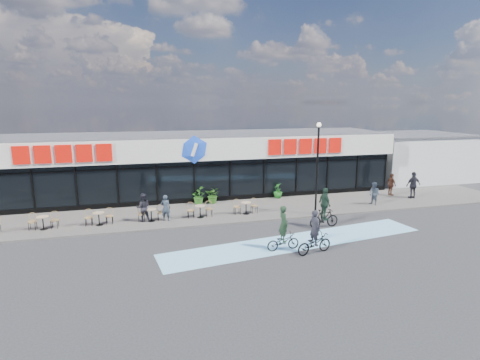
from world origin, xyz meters
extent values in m
plane|color=#28282B|center=(0.00, 0.00, 0.00)|extent=(120.00, 120.00, 0.00)
cube|color=#56514C|center=(0.00, 4.50, 0.05)|extent=(44.00, 5.00, 0.10)
cube|color=#7ABDE6|center=(4.00, -1.50, 0.01)|extent=(14.17, 4.13, 0.01)
cube|color=black|center=(0.00, 10.00, 1.50)|extent=(30.00, 6.00, 3.00)
cube|color=white|center=(0.00, 9.85, 3.75)|extent=(30.60, 6.30, 1.50)
cube|color=#47474C|center=(0.00, 10.00, 4.55)|extent=(30.60, 6.30, 0.10)
cube|color=#0D3994|center=(0.00, 6.96, 3.05)|extent=(30.60, 0.08, 0.18)
cube|color=black|center=(0.00, 6.97, 2.65)|extent=(30.00, 0.06, 0.08)
cube|color=black|center=(0.00, 6.98, 0.20)|extent=(30.00, 0.10, 0.40)
cube|color=#B90E06|center=(-8.00, 6.70, 3.80)|extent=(5.63, 0.18, 1.10)
cube|color=#B90E06|center=(8.00, 6.70, 3.80)|extent=(5.63, 0.18, 1.10)
ellipsoid|color=blue|center=(0.00, 6.70, 3.80)|extent=(1.90, 0.24, 1.90)
cylinder|color=black|center=(-10.00, 6.97, 1.50)|extent=(0.10, 0.10, 3.00)
cylinder|color=black|center=(-7.50, 6.97, 1.50)|extent=(0.10, 0.10, 3.00)
cylinder|color=black|center=(-5.00, 6.97, 1.50)|extent=(0.10, 0.10, 3.00)
cylinder|color=black|center=(-2.50, 6.97, 1.50)|extent=(0.10, 0.10, 3.00)
cylinder|color=black|center=(0.00, 6.97, 1.50)|extent=(0.10, 0.10, 3.00)
cylinder|color=black|center=(2.50, 6.97, 1.50)|extent=(0.10, 0.10, 3.00)
cylinder|color=black|center=(5.00, 6.97, 1.50)|extent=(0.10, 0.10, 3.00)
cylinder|color=black|center=(7.50, 6.97, 1.50)|extent=(0.10, 0.10, 3.00)
cylinder|color=black|center=(10.00, 6.97, 1.50)|extent=(0.10, 0.10, 3.00)
cylinder|color=black|center=(12.50, 6.97, 1.50)|extent=(0.10, 0.10, 3.00)
cylinder|color=black|center=(15.00, 6.97, 1.50)|extent=(0.10, 0.10, 3.00)
cube|color=silver|center=(20.50, 11.00, 2.00)|extent=(9.00, 7.00, 4.00)
cube|color=#47474C|center=(20.50, 11.00, 4.05)|extent=(9.20, 7.20, 0.12)
cylinder|color=black|center=(6.80, 2.30, 2.79)|extent=(0.12, 0.12, 5.39)
sphere|color=#FFF2CC|center=(6.80, 2.30, 5.59)|extent=(0.28, 0.28, 0.28)
cylinder|color=tan|center=(-8.75, 3.45, 0.82)|extent=(0.60, 0.60, 0.04)
cylinder|color=black|center=(-8.75, 3.45, 0.47)|extent=(0.06, 0.06, 0.70)
cylinder|color=black|center=(-8.75, 3.45, 0.11)|extent=(0.40, 0.40, 0.02)
cylinder|color=tan|center=(-5.89, 3.45, 0.82)|extent=(0.60, 0.60, 0.04)
cylinder|color=black|center=(-5.89, 3.45, 0.47)|extent=(0.06, 0.06, 0.70)
cylinder|color=black|center=(-5.89, 3.45, 0.11)|extent=(0.40, 0.40, 0.02)
cylinder|color=tan|center=(-3.03, 3.45, 0.82)|extent=(0.60, 0.60, 0.04)
cylinder|color=black|center=(-3.03, 3.45, 0.47)|extent=(0.06, 0.06, 0.70)
cylinder|color=black|center=(-3.03, 3.45, 0.11)|extent=(0.40, 0.40, 0.02)
cylinder|color=tan|center=(-0.18, 3.45, 0.82)|extent=(0.60, 0.60, 0.04)
cylinder|color=black|center=(-0.18, 3.45, 0.47)|extent=(0.06, 0.06, 0.70)
cylinder|color=black|center=(-0.18, 3.45, 0.11)|extent=(0.40, 0.40, 0.02)
cylinder|color=tan|center=(2.68, 3.45, 0.82)|extent=(0.60, 0.60, 0.04)
cylinder|color=black|center=(2.68, 3.45, 0.47)|extent=(0.06, 0.06, 0.70)
cylinder|color=black|center=(2.68, 3.45, 0.11)|extent=(0.40, 0.40, 0.02)
imported|color=#2D691E|center=(0.15, 6.51, 0.66)|extent=(0.99, 1.10, 1.12)
imported|color=#2B5A19|center=(1.19, 6.49, 0.67)|extent=(1.28, 1.20, 1.14)
imported|color=#195618|center=(5.96, 6.68, 0.65)|extent=(0.77, 0.77, 1.10)
imported|color=#2A3542|center=(-2.20, 3.35, 0.87)|extent=(0.65, 0.53, 1.55)
imported|color=black|center=(-3.47, 3.54, 0.94)|extent=(0.82, 0.65, 1.68)
imported|color=#313E4D|center=(11.55, 3.28, 0.88)|extent=(0.79, 0.90, 1.55)
imported|color=#402117|center=(14.35, 5.28, 0.92)|extent=(0.42, 0.97, 1.65)
imported|color=black|center=(15.32, 4.15, 1.07)|extent=(1.13, 0.48, 1.93)
imported|color=black|center=(2.88, -2.34, 0.42)|extent=(1.64, 0.66, 0.85)
imported|color=#1A2F1C|center=(2.88, -2.34, 1.31)|extent=(0.45, 0.65, 1.73)
imported|color=black|center=(6.28, 0.16, 0.53)|extent=(1.79, 0.60, 1.06)
imported|color=#1A2F22|center=(6.28, 0.16, 1.36)|extent=(0.50, 1.09, 1.83)
imported|color=black|center=(4.12, -3.09, 0.49)|extent=(1.95, 1.05, 0.97)
imported|color=#22222B|center=(4.12, -3.09, 1.27)|extent=(0.52, 0.67, 1.64)
camera|label=1|loc=(-3.33, -17.98, 6.87)|focal=28.00mm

